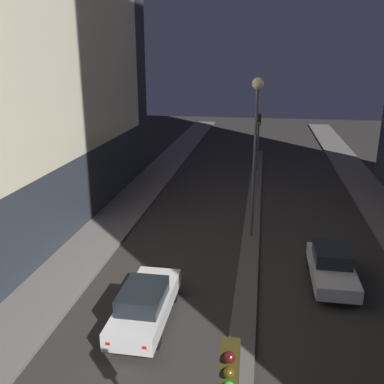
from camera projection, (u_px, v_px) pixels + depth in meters
name	position (u px, v px, depth m)	size (l,w,h in m)	color
median_strip	(252.00, 225.00, 24.37)	(0.91, 39.97, 0.11)	#56544F
traffic_light_mid	(259.00, 129.00, 35.02)	(0.32, 0.42, 4.67)	#4C4C51
street_lamp	(256.00, 126.00, 21.09)	(0.58, 0.58, 8.19)	#4C4C51
car_left_lane	(145.00, 303.00, 15.37)	(1.70, 4.68, 1.54)	silver
car_right_lane	(332.00, 266.00, 18.16)	(1.71, 4.29, 1.47)	silver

